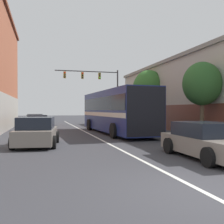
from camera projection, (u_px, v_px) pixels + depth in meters
ground_plane at (201, 191)px, 5.99m from camera, size 160.00×160.00×0.00m
lane_center_line at (87, 133)px, 20.92m from camera, size 0.14×42.92×0.01m
building_right_storefront at (209, 94)px, 25.71m from camera, size 10.17×23.57×6.47m
bus at (115, 110)px, 20.63m from camera, size 3.28×11.52×3.29m
hatchback_foreground at (208, 141)px, 10.06m from camera, size 2.21×4.53×1.37m
parked_car_left_near at (37, 132)px, 13.39m from camera, size 2.45×4.05×1.48m
parked_car_left_mid at (36, 123)px, 22.92m from camera, size 2.33×4.02×1.40m
parked_car_left_far at (35, 120)px, 29.79m from camera, size 2.07×3.85×1.36m
traffic_signal_gantry at (98, 84)px, 32.78m from camera, size 7.96×0.36×6.91m
street_tree_near at (202, 84)px, 17.05m from camera, size 2.59×2.33×4.98m
street_tree_far at (149, 88)px, 26.36m from camera, size 3.23×2.91×5.85m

